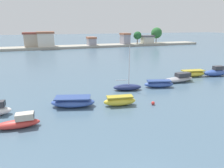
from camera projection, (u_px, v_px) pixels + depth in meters
The scene contains 10 objects.
moored_boat_2 at pixel (19, 122), 16.99m from camera, with size 3.77×1.22×1.31m.
moored_boat_3 at pixel (73, 102), 21.42m from camera, with size 5.12×3.16×1.12m.
moored_boat_4 at pixel (120, 101), 21.72m from camera, with size 3.77×1.69×1.10m.
moored_boat_5 at pixel (127, 87), 26.89m from camera, with size 4.12×2.29×6.13m.
moored_boat_6 at pixel (159, 84), 28.14m from camera, with size 4.45×2.40×1.03m.
moored_boat_7 at pixel (179, 79), 30.78m from camera, with size 5.66×1.87×1.42m.
moored_boat_8 at pixel (193, 73), 34.01m from camera, with size 5.04×2.36×1.14m.
moored_boat_9 at pixel (216, 72), 34.49m from camera, with size 5.05×2.04×1.75m.
mooring_buoy_1 at pixel (153, 103), 21.95m from camera, with size 0.40×0.40×0.40m, color red.
distant_shoreline at pixel (72, 43), 76.76m from camera, with size 128.57×7.78×7.72m.
Camera 1 is at (-4.21, -6.51, 8.65)m, focal length 31.13 mm.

